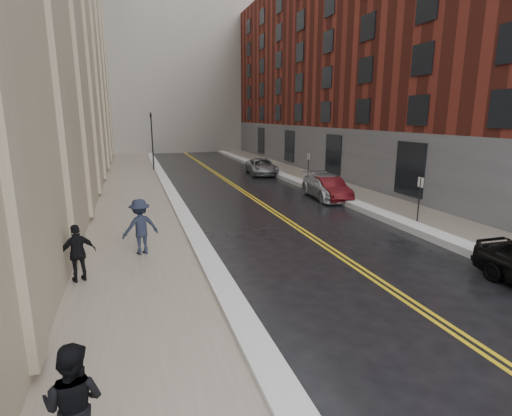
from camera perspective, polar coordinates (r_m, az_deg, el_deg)
ground at (r=9.47m, az=14.63°, el=-18.85°), size 160.00×160.00×0.00m
sidewalk_left at (r=23.24m, az=-17.02°, el=0.43°), size 4.00×64.00×0.15m
sidewalk_right at (r=26.86m, az=13.10°, el=2.32°), size 3.00×64.00×0.15m
lane_stripe_a at (r=24.24m, az=-0.56°, el=1.35°), size 0.12×64.00×0.01m
lane_stripe_b at (r=24.31m, az=-0.02°, el=1.38°), size 0.12×64.00×0.01m
snow_ridge_left at (r=23.34m, az=-11.39°, el=0.94°), size 0.70×60.80×0.26m
snow_ridge_right at (r=25.97m, az=9.58°, el=2.29°), size 0.85×60.80×0.30m
building_right at (r=37.18m, az=20.10°, el=18.62°), size 14.00×50.00×18.00m
tower_far_right at (r=76.94m, az=-3.36°, el=25.90°), size 22.00×18.00×44.00m
traffic_signal at (r=36.81m, az=-14.63°, el=9.80°), size 0.18×0.15×5.20m
parking_sign_near at (r=19.56m, az=22.30°, el=1.55°), size 0.06×0.35×2.23m
parking_sign_far at (r=29.66m, az=7.48°, el=6.05°), size 0.06×0.35×2.23m
car_maroon at (r=24.37m, az=10.51°, el=2.77°), size 1.77×4.14×1.33m
car_silver_near at (r=24.75m, az=10.04°, el=3.04°), size 2.39×5.00×1.40m
car_silver_far at (r=34.27m, az=0.81°, el=5.95°), size 2.82×5.07×1.34m
pedestrian_a at (r=6.61m, az=-24.57°, el=-24.18°), size 1.07×0.95×1.83m
pedestrian_b at (r=14.57m, az=-16.19°, el=-2.58°), size 1.43×1.08×1.97m
pedestrian_c at (r=12.83m, az=-24.07°, el=-5.91°), size 1.10×0.75×1.73m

